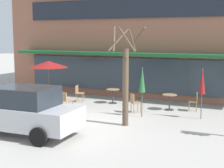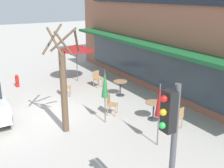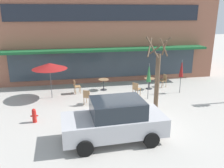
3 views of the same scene
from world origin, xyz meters
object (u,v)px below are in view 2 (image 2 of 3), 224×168
object	(u,v)px
cafe_table_near_wall	(154,108)
cafe_table_streetside	(120,86)
cafe_chair_0	(65,86)
fire_hydrant	(17,81)
patio_umbrella_cream_folded	(76,47)
street_tree	(64,84)
cafe_chair_2	(178,116)
patio_umbrella_corner_open	(160,101)
cafe_chair_3	(97,78)
traffic_light_pole	(170,140)
cafe_chair_1	(111,103)
patio_umbrella_green_folded	(105,84)

from	to	relation	value
cafe_table_near_wall	cafe_table_streetside	xyz separation A→B (m)	(-3.14, 0.33, 0.00)
cafe_chair_0	fire_hydrant	xyz separation A→B (m)	(-2.71, -1.78, -0.17)
patio_umbrella_cream_folded	street_tree	world-z (taller)	street_tree
cafe_table_streetside	patio_umbrella_cream_folded	size ratio (longest dim) A/B	0.35
cafe_table_streetside	cafe_chair_2	xyz separation A→B (m)	(4.29, -0.08, 0.01)
patio_umbrella_cream_folded	patio_umbrella_corner_open	bearing A→B (deg)	-3.97
cafe_chair_0	cafe_chair_3	xyz separation A→B (m)	(-0.54, 2.10, 0.00)
cafe_chair_2	traffic_light_pole	distance (m)	5.45
cafe_chair_3	cafe_chair_2	bearing A→B (deg)	2.68
traffic_light_pole	fire_hydrant	xyz separation A→B (m)	(-11.95, -0.49, -1.94)
patio_umbrella_corner_open	cafe_chair_0	bearing A→B (deg)	-170.96
cafe_chair_1	fire_hydrant	world-z (taller)	cafe_chair_1
cafe_chair_2	patio_umbrella_green_folded	bearing A→B (deg)	-131.81
patio_umbrella_green_folded	traffic_light_pole	size ratio (longest dim) A/B	0.65
patio_umbrella_corner_open	cafe_chair_2	bearing A→B (deg)	111.91
cafe_table_near_wall	patio_umbrella_cream_folded	xyz separation A→B (m)	(-6.53, -0.58, 1.51)
street_tree	cafe_chair_2	bearing A→B (deg)	61.73
cafe_chair_3	street_tree	bearing A→B (deg)	-39.61
cafe_chair_2	cafe_table_near_wall	bearing A→B (deg)	-167.70
cafe_table_near_wall	cafe_table_streetside	size ratio (longest dim) A/B	1.00
cafe_table_near_wall	cafe_chair_3	world-z (taller)	cafe_chair_3
cafe_chair_0	traffic_light_pole	xyz separation A→B (m)	(9.24, -1.29, 1.77)
cafe_chair_2	cafe_chair_3	distance (m)	6.16
cafe_table_near_wall	patio_umbrella_cream_folded	bearing A→B (deg)	-174.93
cafe_chair_2	traffic_light_pole	world-z (taller)	traffic_light_pole
cafe_table_streetside	patio_umbrella_cream_folded	bearing A→B (deg)	-165.05
cafe_table_near_wall	fire_hydrant	distance (m)	8.17
cafe_table_streetside	cafe_chair_0	size ratio (longest dim) A/B	0.85
cafe_table_near_wall	cafe_chair_3	distance (m)	5.01
patio_umbrella_green_folded	traffic_light_pole	distance (m)	5.76
patio_umbrella_green_folded	fire_hydrant	world-z (taller)	patio_umbrella_green_folded
cafe_table_streetside	cafe_table_near_wall	bearing A→B (deg)	-5.93
patio_umbrella_corner_open	cafe_chair_0	xyz separation A→B (m)	(-6.18, -0.98, -1.10)
cafe_table_near_wall	street_tree	bearing A→B (deg)	-103.82
cafe_chair_2	street_tree	bearing A→B (deg)	-118.27
patio_umbrella_green_folded	patio_umbrella_cream_folded	size ratio (longest dim) A/B	1.00
patio_umbrella_corner_open	traffic_light_pole	bearing A→B (deg)	-36.57
street_tree	traffic_light_pole	distance (m)	5.64
cafe_chair_3	traffic_light_pole	bearing A→B (deg)	-19.09
cafe_chair_1	traffic_light_pole	bearing A→B (deg)	-19.53
patio_umbrella_green_folded	street_tree	xyz separation A→B (m)	(-0.12, -1.62, 0.24)
patio_umbrella_corner_open	cafe_chair_0	distance (m)	6.35
traffic_light_pole	fire_hydrant	distance (m)	12.11
patio_umbrella_green_folded	cafe_chair_0	size ratio (longest dim) A/B	2.47
cafe_table_streetside	patio_umbrella_cream_folded	xyz separation A→B (m)	(-3.39, -0.91, 1.51)
patio_umbrella_cream_folded	cafe_chair_2	bearing A→B (deg)	6.17
patio_umbrella_green_folded	cafe_chair_3	distance (m)	4.77
cafe_chair_1	street_tree	size ratio (longest dim) A/B	0.23
cafe_table_streetside	cafe_chair_1	size ratio (longest dim) A/B	0.85
cafe_table_near_wall	traffic_light_pole	world-z (taller)	traffic_light_pole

